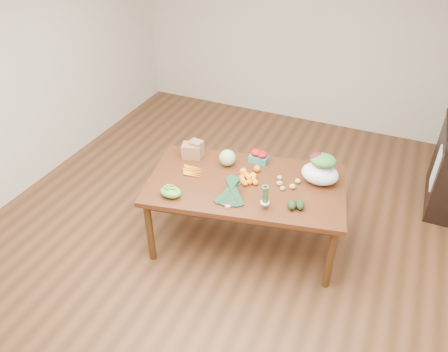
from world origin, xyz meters
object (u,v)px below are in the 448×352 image
at_px(salad_bag, 320,170).
at_px(dining_table, 245,213).
at_px(cabbage, 227,158).
at_px(paper_bag, 192,149).
at_px(mandarin_cluster, 249,178).
at_px(kale_bunch, 230,193).
at_px(asparagus_bundle, 265,197).

bearing_deg(salad_bag, dining_table, -155.78).
bearing_deg(salad_bag, cabbage, -175.49).
distance_m(paper_bag, mandarin_cluster, 0.73).
relative_size(cabbage, salad_bag, 0.47).
height_order(paper_bag, cabbage, paper_bag).
bearing_deg(salad_bag, kale_bunch, -138.08).
xyz_separation_m(mandarin_cluster, kale_bunch, (-0.05, -0.33, 0.04)).
relative_size(paper_bag, asparagus_bundle, 1.03).
bearing_deg(asparagus_bundle, kale_bunch, 172.11).
xyz_separation_m(cabbage, asparagus_bundle, (0.57, -0.51, 0.04)).
xyz_separation_m(dining_table, mandarin_cluster, (0.02, 0.02, 0.42)).
height_order(dining_table, asparagus_bundle, asparagus_bundle).
distance_m(kale_bunch, salad_bag, 0.90).
bearing_deg(dining_table, kale_bunch, -107.52).
height_order(asparagus_bundle, salad_bag, salad_bag).
xyz_separation_m(paper_bag, asparagus_bundle, (0.97, -0.49, 0.03)).
relative_size(mandarin_cluster, asparagus_bundle, 0.72).
bearing_deg(paper_bag, cabbage, 1.74).
xyz_separation_m(asparagus_bundle, salad_bag, (0.34, 0.58, 0.01)).
height_order(mandarin_cluster, kale_bunch, kale_bunch).
height_order(mandarin_cluster, asparagus_bundle, asparagus_bundle).
xyz_separation_m(paper_bag, salad_bag, (1.31, 0.08, 0.05)).
relative_size(kale_bunch, salad_bag, 1.13).
relative_size(dining_table, cabbage, 11.15).
xyz_separation_m(mandarin_cluster, salad_bag, (0.61, 0.27, 0.09)).
relative_size(paper_bag, mandarin_cluster, 1.43).
bearing_deg(dining_table, salad_bag, 12.69).
distance_m(cabbage, kale_bunch, 0.58).
bearing_deg(kale_bunch, asparagus_bundle, -7.89).
xyz_separation_m(paper_bag, mandarin_cluster, (0.70, -0.19, -0.05)).
relative_size(dining_table, paper_bag, 7.21).
bearing_deg(paper_bag, asparagus_bundle, -27.03).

